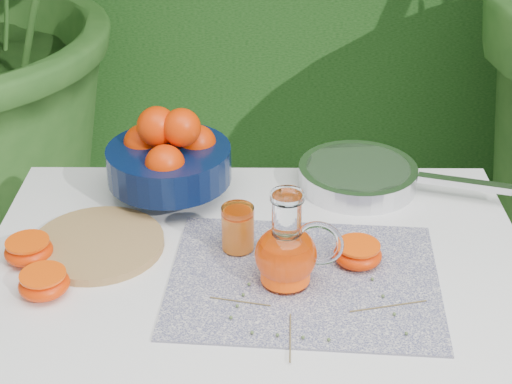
{
  "coord_description": "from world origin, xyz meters",
  "views": [
    {
      "loc": [
        -0.11,
        -1.17,
        1.57
      ],
      "look_at": [
        -0.12,
        0.02,
        0.88
      ],
      "focal_mm": 55.0,
      "sensor_mm": 36.0,
      "label": 1
    }
  ],
  "objects_px": {
    "white_table": "(256,295)",
    "saute_pan": "(360,175)",
    "fruit_bowl": "(169,156)",
    "juice_pitcher": "(287,252)",
    "cutting_board": "(98,244)"
  },
  "relations": [
    {
      "from": "saute_pan",
      "to": "fruit_bowl",
      "type": "bearing_deg",
      "value": -174.01
    },
    {
      "from": "fruit_bowl",
      "to": "juice_pitcher",
      "type": "bearing_deg",
      "value": -52.74
    },
    {
      "from": "saute_pan",
      "to": "cutting_board",
      "type": "bearing_deg",
      "value": -155.14
    },
    {
      "from": "cutting_board",
      "to": "juice_pitcher",
      "type": "relative_size",
      "value": 1.39
    },
    {
      "from": "white_table",
      "to": "saute_pan",
      "type": "bearing_deg",
      "value": 51.48
    },
    {
      "from": "cutting_board",
      "to": "saute_pan",
      "type": "distance_m",
      "value": 0.56
    },
    {
      "from": "fruit_bowl",
      "to": "white_table",
      "type": "bearing_deg",
      "value": -52.51
    },
    {
      "from": "fruit_bowl",
      "to": "juice_pitcher",
      "type": "relative_size",
      "value": 1.43
    },
    {
      "from": "white_table",
      "to": "fruit_bowl",
      "type": "relative_size",
      "value": 3.94
    },
    {
      "from": "white_table",
      "to": "fruit_bowl",
      "type": "height_order",
      "value": "fruit_bowl"
    },
    {
      "from": "cutting_board",
      "to": "juice_pitcher",
      "type": "xyz_separation_m",
      "value": [
        0.35,
        -0.11,
        0.06
      ]
    },
    {
      "from": "white_table",
      "to": "saute_pan",
      "type": "relative_size",
      "value": 2.18
    },
    {
      "from": "fruit_bowl",
      "to": "saute_pan",
      "type": "height_order",
      "value": "fruit_bowl"
    },
    {
      "from": "juice_pitcher",
      "to": "white_table",
      "type": "bearing_deg",
      "value": 126.51
    },
    {
      "from": "juice_pitcher",
      "to": "saute_pan",
      "type": "bearing_deg",
      "value": 64.69
    }
  ]
}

